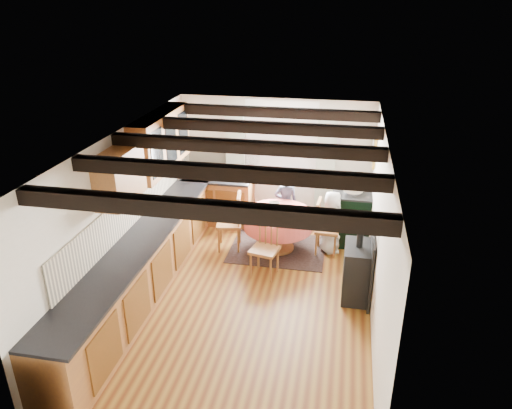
% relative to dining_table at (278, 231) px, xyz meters
% --- Properties ---
extents(floor, '(3.60, 5.50, 0.00)m').
position_rel_dining_table_xyz_m(floor, '(-0.25, -1.52, -0.36)').
color(floor, '#8E601F').
rests_on(floor, ground).
extents(ceiling, '(3.60, 5.50, 0.00)m').
position_rel_dining_table_xyz_m(ceiling, '(-0.25, -1.52, 2.04)').
color(ceiling, white).
rests_on(ceiling, ground).
extents(wall_back, '(3.60, 0.00, 2.40)m').
position_rel_dining_table_xyz_m(wall_back, '(-0.25, 1.23, 0.84)').
color(wall_back, silver).
rests_on(wall_back, ground).
extents(wall_front, '(3.60, 0.00, 2.40)m').
position_rel_dining_table_xyz_m(wall_front, '(-0.25, -4.27, 0.84)').
color(wall_front, silver).
rests_on(wall_front, ground).
extents(wall_left, '(0.00, 5.50, 2.40)m').
position_rel_dining_table_xyz_m(wall_left, '(-2.05, -1.52, 0.84)').
color(wall_left, silver).
rests_on(wall_left, ground).
extents(wall_right, '(0.00, 5.50, 2.40)m').
position_rel_dining_table_xyz_m(wall_right, '(1.55, -1.52, 0.84)').
color(wall_right, silver).
rests_on(wall_right, ground).
extents(beam_a, '(3.60, 0.16, 0.16)m').
position_rel_dining_table_xyz_m(beam_a, '(-0.25, -3.52, 1.95)').
color(beam_a, black).
rests_on(beam_a, ceiling).
extents(beam_b, '(3.60, 0.16, 0.16)m').
position_rel_dining_table_xyz_m(beam_b, '(-0.25, -2.52, 1.95)').
color(beam_b, black).
rests_on(beam_b, ceiling).
extents(beam_c, '(3.60, 0.16, 0.16)m').
position_rel_dining_table_xyz_m(beam_c, '(-0.25, -1.52, 1.95)').
color(beam_c, black).
rests_on(beam_c, ceiling).
extents(beam_d, '(3.60, 0.16, 0.16)m').
position_rel_dining_table_xyz_m(beam_d, '(-0.25, -0.52, 1.95)').
color(beam_d, black).
rests_on(beam_d, ceiling).
extents(beam_e, '(3.60, 0.16, 0.16)m').
position_rel_dining_table_xyz_m(beam_e, '(-0.25, 0.48, 1.95)').
color(beam_e, black).
rests_on(beam_e, ceiling).
extents(splash_left, '(0.02, 4.50, 0.55)m').
position_rel_dining_table_xyz_m(splash_left, '(-2.03, -1.22, 0.84)').
color(splash_left, beige).
rests_on(splash_left, wall_left).
extents(splash_back, '(1.40, 0.02, 0.55)m').
position_rel_dining_table_xyz_m(splash_back, '(-1.25, 1.21, 0.84)').
color(splash_back, beige).
rests_on(splash_back, wall_back).
extents(base_cabinet_left, '(0.60, 5.30, 0.88)m').
position_rel_dining_table_xyz_m(base_cabinet_left, '(-1.75, -1.52, 0.08)').
color(base_cabinet_left, '#9A5E24').
rests_on(base_cabinet_left, floor).
extents(base_cabinet_back, '(1.30, 0.60, 0.88)m').
position_rel_dining_table_xyz_m(base_cabinet_back, '(-1.30, 0.93, 0.08)').
color(base_cabinet_back, '#9A5E24').
rests_on(base_cabinet_back, floor).
extents(worktop_left, '(0.64, 5.30, 0.04)m').
position_rel_dining_table_xyz_m(worktop_left, '(-1.73, -1.52, 0.54)').
color(worktop_left, black).
rests_on(worktop_left, base_cabinet_left).
extents(worktop_back, '(1.30, 0.64, 0.04)m').
position_rel_dining_table_xyz_m(worktop_back, '(-1.30, 0.91, 0.54)').
color(worktop_back, black).
rests_on(worktop_back, base_cabinet_back).
extents(wall_cabinet_glass, '(0.34, 1.80, 0.90)m').
position_rel_dining_table_xyz_m(wall_cabinet_glass, '(-1.88, -0.32, 1.59)').
color(wall_cabinet_glass, '#9A5E24').
rests_on(wall_cabinet_glass, wall_left).
extents(wall_cabinet_solid, '(0.34, 0.90, 0.70)m').
position_rel_dining_table_xyz_m(wall_cabinet_solid, '(-1.88, -1.82, 1.54)').
color(wall_cabinet_solid, '#9A5E24').
rests_on(wall_cabinet_solid, wall_left).
extents(window_frame, '(1.34, 0.03, 1.54)m').
position_rel_dining_table_xyz_m(window_frame, '(-0.15, 1.22, 1.24)').
color(window_frame, white).
rests_on(window_frame, wall_back).
extents(window_pane, '(1.20, 0.01, 1.40)m').
position_rel_dining_table_xyz_m(window_pane, '(-0.15, 1.22, 1.24)').
color(window_pane, white).
rests_on(window_pane, wall_back).
extents(curtain_left, '(0.35, 0.10, 2.10)m').
position_rel_dining_table_xyz_m(curtain_left, '(-1.00, 1.13, 0.74)').
color(curtain_left, '#A9B5A5').
rests_on(curtain_left, wall_back).
extents(curtain_right, '(0.35, 0.10, 2.10)m').
position_rel_dining_table_xyz_m(curtain_right, '(0.70, 1.13, 0.74)').
color(curtain_right, '#A9B5A5').
rests_on(curtain_right, wall_back).
extents(curtain_rod, '(2.00, 0.03, 0.03)m').
position_rel_dining_table_xyz_m(curtain_rod, '(-0.15, 1.13, 1.84)').
color(curtain_rod, black).
rests_on(curtain_rod, wall_back).
extents(wall_picture, '(0.04, 0.50, 0.60)m').
position_rel_dining_table_xyz_m(wall_picture, '(1.52, 0.78, 1.34)').
color(wall_picture, gold).
rests_on(wall_picture, wall_right).
extents(wall_plate, '(0.30, 0.02, 0.30)m').
position_rel_dining_table_xyz_m(wall_plate, '(0.80, 1.20, 1.34)').
color(wall_plate, silver).
rests_on(wall_plate, wall_back).
extents(rug, '(1.64, 1.27, 0.01)m').
position_rel_dining_table_xyz_m(rug, '(0.00, 0.00, -0.35)').
color(rug, black).
rests_on(rug, floor).
extents(dining_table, '(1.18, 1.18, 0.71)m').
position_rel_dining_table_xyz_m(dining_table, '(0.00, 0.00, 0.00)').
color(dining_table, '#C85040').
rests_on(dining_table, floor).
extents(chair_near, '(0.49, 0.51, 0.96)m').
position_rel_dining_table_xyz_m(chair_near, '(-0.09, -0.86, 0.12)').
color(chair_near, brown).
rests_on(chair_near, floor).
extents(chair_left, '(0.52, 0.51, 1.02)m').
position_rel_dining_table_xyz_m(chair_left, '(-0.84, -0.09, 0.15)').
color(chair_left, brown).
rests_on(chair_left, floor).
extents(chair_right, '(0.46, 0.44, 0.96)m').
position_rel_dining_table_xyz_m(chair_right, '(0.84, 0.06, 0.12)').
color(chair_right, brown).
rests_on(chair_right, floor).
extents(aga_range, '(0.68, 1.06, 0.97)m').
position_rel_dining_table_xyz_m(aga_range, '(1.22, 0.73, 0.13)').
color(aga_range, black).
rests_on(aga_range, floor).
extents(cast_iron_stove, '(0.39, 0.65, 1.30)m').
position_rel_dining_table_xyz_m(cast_iron_stove, '(1.33, -1.19, 0.29)').
color(cast_iron_stove, black).
rests_on(cast_iron_stove, floor).
extents(child_far, '(0.47, 0.36, 1.17)m').
position_rel_dining_table_xyz_m(child_far, '(0.04, 0.68, 0.23)').
color(child_far, '#2D2E3E').
rests_on(child_far, floor).
extents(child_right, '(0.49, 0.62, 1.10)m').
position_rel_dining_table_xyz_m(child_right, '(0.89, 0.14, 0.19)').
color(child_right, silver).
rests_on(child_right, floor).
extents(bowl_a, '(0.25, 0.25, 0.05)m').
position_rel_dining_table_xyz_m(bowl_a, '(-0.16, 0.15, 0.38)').
color(bowl_a, silver).
rests_on(bowl_a, dining_table).
extents(bowl_b, '(0.23, 0.23, 0.06)m').
position_rel_dining_table_xyz_m(bowl_b, '(-0.11, 0.25, 0.39)').
color(bowl_b, silver).
rests_on(bowl_b, dining_table).
extents(cup, '(0.13, 0.13, 0.10)m').
position_rel_dining_table_xyz_m(cup, '(0.06, -0.00, 0.40)').
color(cup, silver).
rests_on(cup, dining_table).
extents(canister_tall, '(0.13, 0.13, 0.23)m').
position_rel_dining_table_xyz_m(canister_tall, '(-1.64, 0.88, 0.68)').
color(canister_tall, '#262628').
rests_on(canister_tall, worktop_back).
extents(canister_wide, '(0.17, 0.17, 0.18)m').
position_rel_dining_table_xyz_m(canister_wide, '(-1.18, 0.94, 0.65)').
color(canister_wide, '#262628').
rests_on(canister_wide, worktop_back).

